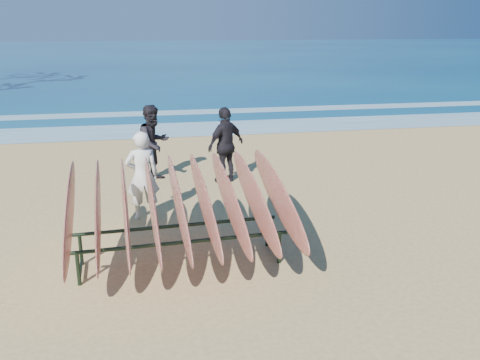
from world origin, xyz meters
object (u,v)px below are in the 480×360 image
at_px(surfboard_rack, 179,205).
at_px(person_dark_a, 154,143).
at_px(person_white, 142,176).
at_px(person_dark_b, 226,145).

height_order(surfboard_rack, person_dark_a, person_dark_a).
height_order(surfboard_rack, person_white, person_white).
bearing_deg(person_white, person_dark_a, -102.90).
bearing_deg(person_white, person_dark_b, -139.97).
relative_size(person_white, person_dark_b, 0.96).
height_order(surfboard_rack, person_dark_b, person_dark_b).
distance_m(surfboard_rack, person_dark_a, 4.47).
distance_m(person_white, person_dark_a, 2.43).
height_order(person_dark_a, person_dark_b, person_dark_a).
xyz_separation_m(surfboard_rack, person_white, (-0.53, 2.05, -0.13)).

